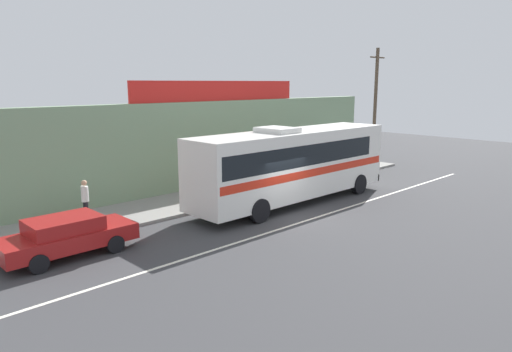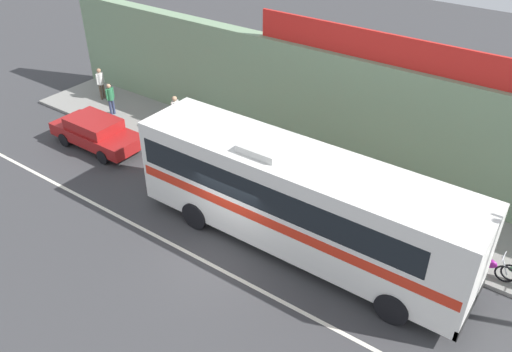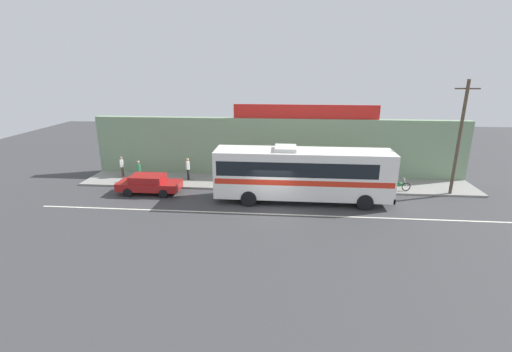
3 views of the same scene
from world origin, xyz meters
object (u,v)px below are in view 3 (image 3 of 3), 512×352
Objects in this scene: motorcycle_orange at (378,185)px; intercity_bus at (301,172)px; parked_car at (149,184)px; motorcycle_red at (397,185)px; pedestrian_far_right at (139,169)px; pedestrian_near_shop at (122,165)px; pedestrian_far_left at (188,167)px; utility_pole at (459,137)px.

intercity_bus is at bearing -158.69° from motorcycle_orange.
parked_car is 2.40× the size of motorcycle_red.
pedestrian_far_right is at bearing 177.51° from motorcycle_orange.
intercity_bus is 7.56m from motorcycle_red.
pedestrian_near_shop reaches higher than motorcycle_red.
intercity_bus reaches higher than parked_car.
motorcycle_red is (17.81, 1.76, -0.17)m from parked_car.
pedestrian_near_shop reaches higher than parked_car.
intercity_bus reaches higher than pedestrian_near_shop.
intercity_bus is 7.19× the size of pedestrian_far_right.
motorcycle_orange is at bearing -173.33° from motorcycle_red.
parked_car is 17.90m from motorcycle_red.
pedestrian_near_shop is at bearing 136.65° from parked_car.
motorcycle_red is 15.83m from pedestrian_far_left.
intercity_bus is at bearing -15.37° from pedestrian_near_shop.
parked_car is 2.65× the size of pedestrian_near_shop.
motorcycle_red is 1.11× the size of pedestrian_near_shop.
parked_car is at bearing 176.80° from intercity_bus.
parked_car is 16.53m from motorcycle_orange.
pedestrian_far_right is 0.92× the size of pedestrian_far_left.
intercity_bus is 11.07m from utility_pole.
pedestrian_near_shop is at bearing 175.83° from utility_pole.
intercity_bus is at bearing -13.47° from pedestrian_far_right.
pedestrian_near_shop is (-19.98, 1.73, 0.55)m from motorcycle_orange.
motorcycle_orange is at bearing 5.57° from parked_car.
motorcycle_red is at bearing -4.49° from pedestrian_far_left.
utility_pole reaches higher than intercity_bus.
intercity_bus is 2.63× the size of parked_car.
pedestrian_far_right is (-1.72, 2.39, 0.34)m from parked_car.
motorcycle_red is at bearing -1.85° from pedestrian_far_right.
pedestrian_far_left reaches higher than parked_car.
motorcycle_orange is (5.66, 2.21, -1.50)m from intercity_bus.
intercity_bus is 12.90m from pedestrian_far_right.
pedestrian_far_left is at bearing -3.40° from pedestrian_near_shop.
utility_pole is 25.23m from pedestrian_near_shop.
parked_car is 2.74× the size of pedestrian_far_right.
utility_pole is (10.65, 2.11, 2.14)m from intercity_bus.
utility_pole is at bearing 4.03° from parked_car.
pedestrian_near_shop is (-21.34, 1.57, 0.55)m from motorcycle_red.
motorcycle_orange is (16.45, 1.60, -0.17)m from parked_car.
pedestrian_far_left is (-8.75, 3.60, -0.90)m from intercity_bus.
pedestrian_far_right is at bearing 125.68° from parked_car.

